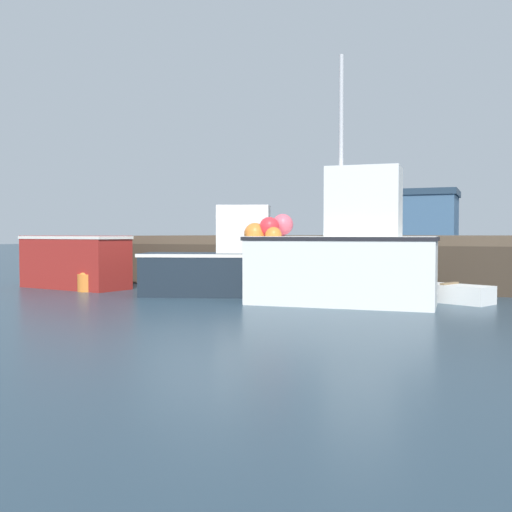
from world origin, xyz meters
The scene contains 8 objects.
ground centered at (0.00, 0.00, -0.05)m, with size 120.00×160.00×0.10m.
pier centered at (2.33, 5.63, 1.22)m, with size 11.38×7.65×1.46m.
fishing_boat_near_left centered at (-3.80, 0.36, 0.77)m, with size 3.44×1.81×1.46m.
fishing_boat_near_right centered at (0.98, 0.13, 0.76)m, with size 4.23×2.40×2.20m.
fishing_boat_mid centered at (4.01, -0.64, 1.08)m, with size 4.08×1.68×5.27m.
rowboat centered at (6.09, 0.77, 0.20)m, with size 1.96×1.44×0.44m.
warehouse centered at (0.14, 37.45, 2.55)m, with size 7.89×6.08×5.06m.
mooring_buoy_foreground centered at (-2.88, -0.24, 0.33)m, with size 0.56×0.56×0.74m.
Camera 1 is at (7.09, -12.99, 1.51)m, focal length 41.76 mm.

